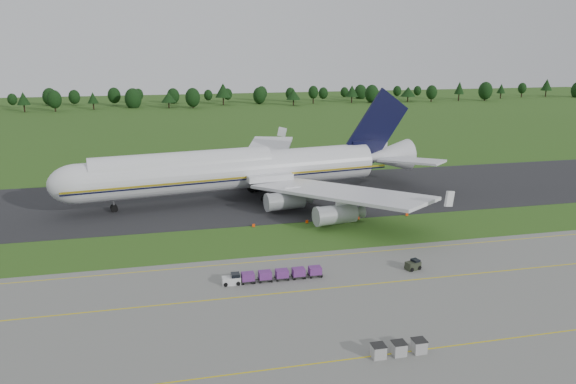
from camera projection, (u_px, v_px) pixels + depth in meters
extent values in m
plane|color=#2A5018|center=(286.00, 238.00, 98.93)|extent=(600.00, 600.00, 0.00)
cube|color=slate|center=(349.00, 331.00, 66.91)|extent=(300.00, 52.00, 0.06)
cube|color=black|center=(258.00, 197.00, 125.29)|extent=(300.00, 40.00, 0.08)
cube|color=#CFBD0C|center=(321.00, 289.00, 78.20)|extent=(300.00, 0.25, 0.01)
cube|color=#CFBD0C|center=(367.00, 357.00, 61.25)|extent=(300.00, 0.20, 0.01)
cube|color=#CFBD0C|center=(300.00, 258.00, 89.50)|extent=(120.00, 0.20, 0.01)
cylinder|color=black|center=(24.00, 108.00, 281.33)|extent=(0.70, 0.70, 3.60)
cone|color=#163613|center=(23.00, 98.00, 280.05)|extent=(6.37, 6.37, 6.40)
cylinder|color=black|center=(55.00, 108.00, 282.79)|extent=(0.70, 0.70, 4.06)
sphere|color=#163613|center=(54.00, 99.00, 281.72)|extent=(7.09, 7.09, 7.09)
cylinder|color=black|center=(94.00, 106.00, 292.57)|extent=(0.70, 0.70, 3.21)
cone|color=#163613|center=(93.00, 98.00, 291.43)|extent=(5.55, 5.55, 5.71)
cylinder|color=black|center=(133.00, 105.00, 300.27)|extent=(0.70, 0.70, 3.05)
sphere|color=#163613|center=(133.00, 99.00, 299.47)|extent=(8.79, 8.79, 8.79)
cylinder|color=black|center=(169.00, 105.00, 299.62)|extent=(0.70, 0.70, 3.00)
cone|color=#163613|center=(169.00, 97.00, 298.55)|extent=(7.92, 7.92, 5.34)
cylinder|color=black|center=(193.00, 105.00, 298.71)|extent=(0.70, 0.70, 3.66)
sphere|color=#163613|center=(193.00, 97.00, 297.75)|extent=(7.80, 7.80, 7.80)
cylinder|color=black|center=(223.00, 101.00, 313.45)|extent=(0.70, 0.70, 4.31)
cone|color=#163613|center=(223.00, 90.00, 311.92)|extent=(8.78, 8.78, 7.67)
cylinder|color=black|center=(260.00, 101.00, 319.37)|extent=(0.70, 0.70, 3.09)
sphere|color=#163613|center=(259.00, 96.00, 318.56)|extent=(7.30, 7.30, 7.30)
cylinder|color=black|center=(293.00, 103.00, 311.24)|extent=(0.70, 0.70, 3.24)
cone|color=#163613|center=(293.00, 94.00, 310.09)|extent=(7.93, 7.93, 5.76)
cylinder|color=black|center=(313.00, 100.00, 320.86)|extent=(0.70, 0.70, 4.23)
sphere|color=#163613|center=(313.00, 92.00, 319.74)|extent=(5.66, 5.66, 5.66)
cylinder|color=black|center=(352.00, 100.00, 324.98)|extent=(0.70, 0.70, 3.63)
cone|color=#163613|center=(352.00, 91.00, 323.69)|extent=(7.36, 7.36, 6.45)
cylinder|color=black|center=(372.00, 100.00, 326.41)|extent=(0.70, 0.70, 3.35)
sphere|color=#163613|center=(372.00, 94.00, 325.53)|extent=(7.98, 7.98, 7.98)
cylinder|color=black|center=(408.00, 99.00, 331.66)|extent=(0.70, 0.70, 3.12)
cone|color=#163613|center=(408.00, 92.00, 330.55)|extent=(8.76, 8.76, 5.56)
cylinder|color=black|center=(431.00, 99.00, 330.76)|extent=(0.70, 0.70, 3.66)
sphere|color=#163613|center=(432.00, 92.00, 329.80)|extent=(6.37, 6.37, 6.37)
cylinder|color=black|center=(459.00, 97.00, 336.17)|extent=(0.70, 0.70, 4.12)
cone|color=#163613|center=(459.00, 88.00, 334.70)|extent=(5.75, 5.75, 7.33)
cylinder|color=black|center=(485.00, 97.00, 337.24)|extent=(0.70, 0.70, 3.87)
sphere|color=#163613|center=(485.00, 91.00, 336.22)|extent=(8.18, 8.18, 8.18)
cylinder|color=black|center=(501.00, 96.00, 351.06)|extent=(0.70, 0.70, 3.29)
cone|color=#163613|center=(501.00, 88.00, 349.90)|extent=(5.20, 5.20, 5.84)
cylinder|color=black|center=(522.00, 94.00, 358.02)|extent=(0.70, 0.70, 3.83)
sphere|color=#163613|center=(522.00, 88.00, 357.02)|extent=(5.24, 5.24, 5.24)
cylinder|color=black|center=(546.00, 94.00, 362.04)|extent=(0.70, 0.70, 4.12)
cone|color=#163613|center=(547.00, 85.00, 360.58)|extent=(6.87, 6.87, 7.32)
cylinder|color=silver|center=(234.00, 171.00, 121.83)|extent=(64.63, 17.15, 7.96)
cylinder|color=silver|center=(182.00, 166.00, 117.45)|extent=(38.11, 11.58, 6.21)
sphere|color=silver|center=(77.00, 184.00, 110.52)|extent=(7.96, 7.96, 7.96)
cone|color=silver|center=(386.00, 156.00, 135.13)|extent=(13.13, 9.24, 7.57)
cube|color=gold|center=(239.00, 178.00, 118.39)|extent=(70.05, 10.29, 0.39)
cube|color=silver|center=(338.00, 192.00, 108.31)|extent=(30.33, 37.30, 0.61)
cube|color=silver|center=(266.00, 154.00, 146.34)|extent=(21.97, 39.19, 0.61)
cylinder|color=gray|center=(285.00, 201.00, 112.56)|extent=(8.17, 4.62, 3.54)
cylinder|color=gray|center=(336.00, 215.00, 103.49)|extent=(8.17, 4.62, 3.54)
cylinder|color=gray|center=(244.00, 172.00, 137.65)|extent=(8.17, 4.62, 3.54)
cylinder|color=gray|center=(250.00, 161.00, 150.48)|extent=(8.17, 4.62, 3.54)
cube|color=black|center=(378.00, 126.00, 132.26)|extent=(16.05, 2.93, 17.76)
cube|color=silver|center=(412.00, 161.00, 128.17)|extent=(13.94, 14.90, 0.50)
cube|color=silver|center=(375.00, 148.00, 143.10)|extent=(11.35, 15.61, 0.50)
cylinder|color=slate|center=(114.00, 206.00, 114.19)|extent=(0.40, 0.40, 2.43)
cylinder|color=black|center=(114.00, 208.00, 114.32)|extent=(1.57, 1.19, 1.44)
cylinder|color=slate|center=(270.00, 197.00, 121.02)|extent=(0.40, 0.40, 2.43)
cylinder|color=black|center=(270.00, 199.00, 121.14)|extent=(1.57, 1.19, 1.44)
cylinder|color=slate|center=(256.00, 186.00, 129.98)|extent=(0.40, 0.40, 2.43)
cylinder|color=black|center=(256.00, 188.00, 130.10)|extent=(1.57, 1.19, 1.44)
cube|color=silver|center=(231.00, 281.00, 79.67)|extent=(2.59, 1.39, 1.10)
cylinder|color=black|center=(226.00, 285.00, 78.88)|extent=(0.60, 0.22, 0.60)
cube|color=black|center=(248.00, 280.00, 80.24)|extent=(1.99, 1.49, 0.12)
cube|color=#59266A|center=(248.00, 276.00, 80.09)|extent=(1.79, 1.39, 1.10)
cylinder|color=black|center=(243.00, 284.00, 79.45)|extent=(0.34, 0.15, 0.34)
cube|color=black|center=(265.00, 279.00, 80.78)|extent=(1.99, 1.49, 0.12)
cube|color=#59266A|center=(265.00, 275.00, 80.63)|extent=(1.79, 1.39, 1.10)
cylinder|color=black|center=(260.00, 282.00, 80.00)|extent=(0.34, 0.15, 0.34)
cube|color=black|center=(282.00, 277.00, 81.33)|extent=(1.99, 1.49, 0.12)
cube|color=#59266A|center=(282.00, 273.00, 81.18)|extent=(1.79, 1.39, 1.10)
cylinder|color=black|center=(278.00, 281.00, 80.54)|extent=(0.34, 0.15, 0.34)
cube|color=black|center=(299.00, 276.00, 81.87)|extent=(1.99, 1.49, 0.12)
cube|color=#59266A|center=(299.00, 272.00, 81.72)|extent=(1.79, 1.39, 1.10)
cylinder|color=black|center=(294.00, 279.00, 81.09)|extent=(0.34, 0.15, 0.34)
cube|color=black|center=(315.00, 274.00, 82.42)|extent=(1.99, 1.49, 0.12)
cube|color=#59266A|center=(315.00, 270.00, 82.26)|extent=(1.79, 1.39, 1.10)
cylinder|color=black|center=(311.00, 278.00, 81.63)|extent=(0.34, 0.15, 0.34)
cylinder|color=black|center=(231.00, 282.00, 79.73)|extent=(0.60, 0.22, 0.60)
cube|color=#262C1E|center=(413.00, 266.00, 84.91)|extent=(2.48, 1.89, 1.21)
cylinder|color=black|center=(410.00, 269.00, 84.20)|extent=(0.61, 0.22, 0.61)
cylinder|color=black|center=(416.00, 265.00, 85.77)|extent=(0.61, 0.22, 0.61)
cube|color=#9C9C9C|center=(378.00, 351.00, 61.02)|extent=(1.42, 1.42, 1.42)
cube|color=black|center=(379.00, 345.00, 60.83)|extent=(1.51, 1.51, 0.07)
cube|color=#9C9C9C|center=(399.00, 349.00, 61.55)|extent=(1.42, 1.42, 1.42)
cube|color=black|center=(399.00, 343.00, 61.36)|extent=(1.51, 1.51, 0.07)
cube|color=#9C9C9C|center=(419.00, 346.00, 62.07)|extent=(1.42, 1.42, 1.42)
cube|color=black|center=(419.00, 340.00, 61.88)|extent=(1.51, 1.51, 0.07)
cube|color=#FF4008|center=(254.00, 226.00, 104.77)|extent=(0.50, 0.12, 0.60)
cube|color=black|center=(254.00, 227.00, 104.84)|extent=(0.30, 0.30, 0.04)
cube|color=#FF4008|center=(307.00, 222.00, 107.02)|extent=(0.50, 0.12, 0.60)
cube|color=black|center=(307.00, 223.00, 107.09)|extent=(0.30, 0.30, 0.04)
cube|color=#FF4008|center=(358.00, 218.00, 109.28)|extent=(0.50, 0.12, 0.60)
cube|color=black|center=(358.00, 219.00, 109.35)|extent=(0.30, 0.30, 0.04)
cube|color=#FF4008|center=(407.00, 214.00, 111.53)|extent=(0.50, 0.12, 0.60)
cube|color=black|center=(407.00, 216.00, 111.60)|extent=(0.30, 0.30, 0.04)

